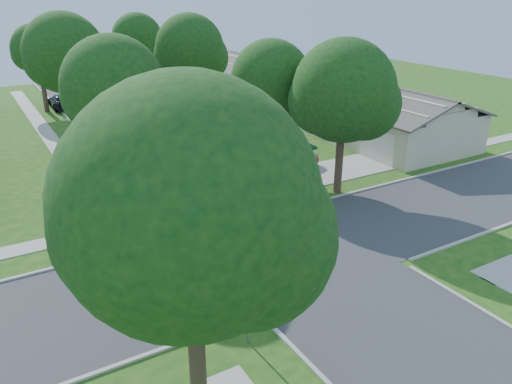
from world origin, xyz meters
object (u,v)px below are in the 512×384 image
at_px(stop_sign_sw, 248,292).
at_px(tree_w_far, 38,52).
at_px(house_ne_near, 381,120).
at_px(house_ne_far, 260,84).
at_px(tree_ne_corner, 344,96).
at_px(tree_e_mid, 190,52).
at_px(tree_w_mid, 66,57).
at_px(stop_sign_ne, 311,161).
at_px(car_curb_west, 61,101).
at_px(tree_e_far, 138,41).
at_px(tree_w_near, 115,91).
at_px(car_driveway, 290,160).
at_px(car_curb_east, 153,110).
at_px(tree_e_near, 272,84).
at_px(tree_sw_corner, 192,217).

bearing_deg(stop_sign_sw, tree_w_far, 89.93).
bearing_deg(house_ne_near, house_ne_far, 90.00).
relative_size(tree_w_far, tree_ne_corner, 0.93).
bearing_deg(stop_sign_sw, tree_e_mid, 69.80).
height_order(stop_sign_sw, tree_ne_corner, tree_ne_corner).
distance_m(stop_sign_sw, tree_e_mid, 27.71).
relative_size(stop_sign_sw, tree_e_mid, 0.32).
relative_size(stop_sign_sw, tree_w_mid, 0.31).
relative_size(stop_sign_ne, car_curb_west, 0.61).
xyz_separation_m(tree_w_far, house_ne_near, (20.64, -23.01, -3.99)).
relative_size(tree_e_mid, tree_e_far, 1.06).
relative_size(stop_sign_ne, tree_w_near, 0.33).
bearing_deg(car_driveway, tree_w_far, 9.93).
relative_size(tree_e_far, car_curb_east, 2.22).
height_order(car_curb_east, car_curb_west, car_curb_west).
distance_m(tree_e_near, house_ne_near, 12.14).
xyz_separation_m(tree_e_near, house_ne_far, (11.24, 19.99, -4.13)).
relative_size(tree_w_far, car_driveway, 1.92).
height_order(tree_e_near, tree_e_mid, tree_e_mid).
xyz_separation_m(house_ne_near, car_driveway, (-9.99, -2.30, -0.83)).
distance_m(tree_w_far, car_curb_west, 5.05).
xyz_separation_m(stop_sign_sw, tree_e_far, (9.45, 38.71, 3.95)).
bearing_deg(tree_w_near, tree_e_mid, 51.92).
bearing_deg(tree_w_near, tree_ne_corner, -23.56).
bearing_deg(car_curb_west, car_curb_east, 129.54).
height_order(tree_e_mid, tree_e_far, tree_e_mid).
bearing_deg(car_curb_east, stop_sign_sw, -101.62).
bearing_deg(house_ne_far, tree_e_mid, -144.58).
xyz_separation_m(tree_sw_corner, tree_ne_corner, (13.80, 11.20, -0.67)).
height_order(stop_sign_ne, car_curb_west, stop_sign_ne).
distance_m(tree_e_near, tree_sw_corner, 20.12).
distance_m(tree_w_far, house_ne_far, 21.61).
height_order(tree_ne_corner, car_curb_west, tree_ne_corner).
distance_m(tree_w_near, tree_ne_corner, 12.02).
xyz_separation_m(stop_sign_sw, tree_w_far, (0.05, 38.71, 3.48)).
relative_size(tree_e_near, tree_e_mid, 0.90).
bearing_deg(tree_w_mid, stop_sign_sw, -90.13).
bearing_deg(tree_w_near, car_curb_east, 65.99).
relative_size(tree_e_far, tree_w_mid, 0.91).
bearing_deg(tree_sw_corner, stop_sign_ne, 43.94).
relative_size(tree_e_far, tree_w_near, 0.97).
height_order(tree_w_near, tree_w_mid, tree_w_mid).
xyz_separation_m(stop_sign_sw, tree_w_mid, (0.06, 25.71, 4.46)).
bearing_deg(tree_e_far, stop_sign_ne, -90.10).
bearing_deg(tree_w_far, car_curb_east, -43.25).
xyz_separation_m(house_ne_near, car_curb_east, (-12.79, 15.62, -0.85)).
bearing_deg(house_ne_far, tree_ne_corner, -111.23).
xyz_separation_m(tree_w_mid, car_curb_east, (7.84, 5.61, -5.82)).
bearing_deg(tree_w_mid, house_ne_far, 21.17).
height_order(tree_w_far, car_curb_east, tree_w_far).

